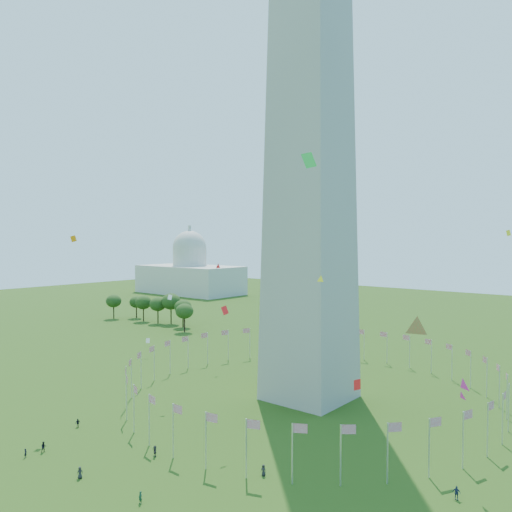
# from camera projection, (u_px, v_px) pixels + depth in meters

# --- Properties ---
(ground) EXTENTS (600.00, 600.00, 0.00)m
(ground) POSITION_uv_depth(u_px,v_px,m) (121.00, 481.00, 73.67)
(ground) COLOR #22410F
(ground) RESTS_ON ground
(washington_monument) EXTENTS (16.80, 16.80, 169.00)m
(washington_monument) POSITION_uv_depth(u_px,v_px,m) (311.00, 17.00, 109.17)
(washington_monument) COLOR #ADA799
(washington_monument) RESTS_ON ground
(flag_ring) EXTENTS (80.24, 80.24, 9.00)m
(flag_ring) POSITION_uv_depth(u_px,v_px,m) (309.00, 378.00, 111.97)
(flag_ring) COLOR silver
(flag_ring) RESTS_ON ground
(capitol_building) EXTENTS (70.00, 35.00, 46.00)m
(capitol_building) POSITION_uv_depth(u_px,v_px,m) (190.00, 258.00, 326.18)
(capitol_building) COLOR beige
(capitol_building) RESTS_ON ground
(kites_aloft) EXTENTS (113.01, 72.90, 41.87)m
(kites_aloft) POSITION_uv_depth(u_px,v_px,m) (299.00, 317.00, 80.35)
(kites_aloft) COLOR #CC2699
(kites_aloft) RESTS_ON ground
(tree_line_west) EXTENTS (55.21, 16.24, 12.57)m
(tree_line_west) POSITION_uv_depth(u_px,v_px,m) (157.00, 310.00, 209.97)
(tree_line_west) COLOR #2E531B
(tree_line_west) RESTS_ON ground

